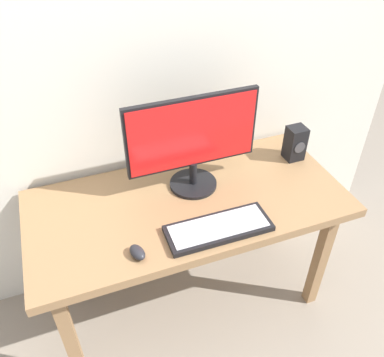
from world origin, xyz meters
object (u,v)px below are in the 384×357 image
at_px(keyboard_primary, 219,228).
at_px(mouse, 137,252).
at_px(monitor, 193,140).
at_px(desk, 188,213).
at_px(speaker_right, 295,143).

distance_m(keyboard_primary, mouse, 0.35).
bearing_deg(monitor, desk, -120.10).
bearing_deg(speaker_right, mouse, -158.71).
bearing_deg(monitor, keyboard_primary, -91.36).
xyz_separation_m(monitor, speaker_right, (0.56, 0.02, -0.16)).
distance_m(desk, mouse, 0.39).
distance_m(desk, monitor, 0.35).
relative_size(keyboard_primary, mouse, 5.19).
height_order(mouse, speaker_right, speaker_right).
bearing_deg(monitor, speaker_right, 1.93).
distance_m(monitor, keyboard_primary, 0.40).
bearing_deg(keyboard_primary, desk, 103.14).
bearing_deg(desk, monitor, 59.90).
distance_m(mouse, speaker_right, 0.98).
distance_m(desk, keyboard_primary, 0.25).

